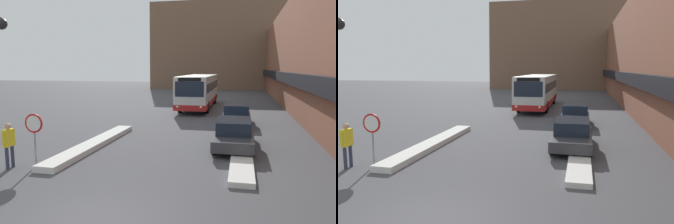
# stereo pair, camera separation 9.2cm
# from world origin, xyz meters

# --- Properties ---
(building_row_right) EXTENTS (5.50, 60.00, 10.13)m
(building_row_right) POSITION_xyz_m (9.98, 24.00, 5.05)
(building_row_right) COLOR brown
(building_row_right) RESTS_ON ground_plane
(building_backdrop_far) EXTENTS (26.00, 8.00, 15.51)m
(building_backdrop_far) POSITION_xyz_m (0.00, 55.07, 7.76)
(building_backdrop_far) COLOR brown
(building_backdrop_far) RESTS_ON ground_plane
(snow_bank_left) EXTENTS (0.90, 8.87, 0.25)m
(snow_bank_left) POSITION_xyz_m (-3.60, 7.74, 0.13)
(snow_bank_left) COLOR silver
(snow_bank_left) RESTS_ON ground_plane
(snow_bank_right) EXTENTS (0.90, 8.15, 0.20)m
(snow_bank_right) POSITION_xyz_m (3.60, 7.43, 0.10)
(snow_bank_right) COLOR silver
(snow_bank_right) RESTS_ON ground_plane
(city_bus) EXTENTS (2.66, 12.58, 3.15)m
(city_bus) POSITION_xyz_m (-0.52, 24.63, 1.72)
(city_bus) COLOR silver
(city_bus) RESTS_ON ground_plane
(parked_car_front) EXTENTS (1.88, 4.90, 1.38)m
(parked_car_front) POSITION_xyz_m (3.20, 9.04, 0.70)
(parked_car_front) COLOR #38383D
(parked_car_front) RESTS_ON ground_plane
(parked_car_middle) EXTENTS (1.88, 4.68, 1.40)m
(parked_car_middle) POSITION_xyz_m (3.20, 15.69, 0.71)
(parked_car_middle) COLOR navy
(parked_car_middle) RESTS_ON ground_plane
(stop_sign) EXTENTS (0.76, 0.08, 2.12)m
(stop_sign) POSITION_xyz_m (-4.39, 4.05, 1.53)
(stop_sign) COLOR gray
(stop_sign) RESTS_ON ground_plane
(pedestrian) EXTENTS (0.24, 0.58, 1.79)m
(pedestrian) POSITION_xyz_m (-5.23, 3.63, 1.07)
(pedestrian) COLOR #333851
(pedestrian) RESTS_ON ground_plane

